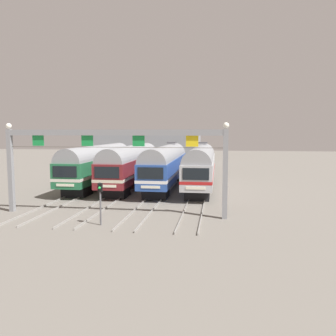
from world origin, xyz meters
TOP-DOWN VIEW (x-y plane):
  - ground_plane at (0.00, 0.00)m, footprint 160.00×160.00m
  - track_bed at (0.00, 17.00)m, footprint 13.38×70.00m
  - commuter_train_green at (-5.94, -0.01)m, footprint 2.88×18.06m
  - commuter_train_maroon at (-1.98, -0.01)m, footprint 2.88×18.06m
  - commuter_train_blue at (1.98, -0.00)m, footprint 2.88×18.06m
  - commuter_train_stainless at (5.94, -0.00)m, footprint 2.88×18.06m
  - catenary_gantry at (0.00, -13.50)m, footprint 17.12×0.44m
  - yard_signal_mast at (0.00, -16.49)m, footprint 0.28×0.35m
  - maintenance_building at (-6.63, 33.08)m, footprint 21.25×10.00m

SIDE VIEW (x-z plane):
  - ground_plane at x=0.00m, z-range 0.00..0.00m
  - track_bed at x=0.00m, z-range 0.00..0.15m
  - yard_signal_mast at x=0.00m, z-range 0.58..3.51m
  - commuter_train_green at x=-5.94m, z-range 0.30..5.07m
  - commuter_train_maroon at x=-1.98m, z-range 0.30..5.07m
  - commuter_train_blue at x=1.98m, z-range 0.16..5.21m
  - commuter_train_stainless at x=5.94m, z-range 0.16..5.21m
  - maintenance_building at x=-6.63m, z-range 0.00..6.23m
  - catenary_gantry at x=0.00m, z-range 1.61..8.58m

